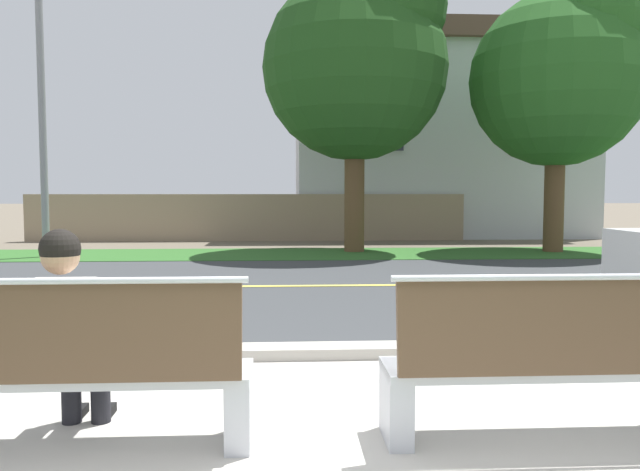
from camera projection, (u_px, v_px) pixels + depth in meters
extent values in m
plane|color=#665B4C|center=(297.00, 274.00, 11.07)|extent=(140.00, 140.00, 0.00)
cube|color=#B7B2A8|center=(319.00, 449.00, 3.49)|extent=(44.00, 3.60, 0.01)
cube|color=#ADA89E|center=(307.00, 352.00, 5.43)|extent=(44.00, 0.30, 0.11)
cube|color=#383A3D|center=(298.00, 286.00, 9.57)|extent=(52.00, 8.00, 0.01)
cube|color=#E0CC4C|center=(298.00, 286.00, 9.57)|extent=(48.00, 0.14, 0.01)
cube|color=#2D6026|center=(294.00, 254.00, 14.55)|extent=(48.00, 2.80, 0.02)
cube|color=silver|center=(239.00, 407.00, 3.55)|extent=(0.14, 0.40, 0.45)
cube|color=silver|center=(87.00, 375.00, 3.49)|extent=(1.84, 0.44, 0.05)
cube|color=brown|center=(74.00, 333.00, 3.27)|extent=(1.77, 0.12, 0.52)
cylinder|color=silver|center=(72.00, 281.00, 3.25)|extent=(1.84, 0.04, 0.04)
cube|color=silver|center=(396.00, 404.00, 3.60)|extent=(0.14, 0.40, 0.45)
cube|color=silver|center=(540.00, 368.00, 3.63)|extent=(1.84, 0.44, 0.05)
cube|color=brown|center=(556.00, 327.00, 3.42)|extent=(1.77, 0.12, 0.52)
cylinder|color=silver|center=(558.00, 277.00, 3.39)|extent=(1.84, 0.04, 0.04)
cylinder|color=black|center=(59.00, 352.00, 3.66)|extent=(0.15, 0.42, 0.15)
cylinder|color=black|center=(90.00, 352.00, 3.67)|extent=(0.15, 0.42, 0.15)
cylinder|color=black|center=(71.00, 391.00, 3.87)|extent=(0.12, 0.12, 0.43)
cube|color=black|center=(76.00, 414.00, 3.96)|extent=(0.09, 0.24, 0.07)
cylinder|color=black|center=(100.00, 390.00, 3.88)|extent=(0.12, 0.12, 0.43)
cube|color=black|center=(105.00, 414.00, 3.97)|extent=(0.09, 0.24, 0.07)
cube|color=silver|center=(62.00, 326.00, 3.46)|extent=(0.34, 0.20, 0.52)
cylinder|color=silver|center=(24.00, 322.00, 3.47)|extent=(0.09, 0.09, 0.46)
cylinder|color=silver|center=(102.00, 321.00, 3.49)|extent=(0.09, 0.09, 0.46)
sphere|color=tan|center=(60.00, 256.00, 3.44)|extent=(0.21, 0.21, 0.21)
sphere|color=black|center=(60.00, 249.00, 3.44)|extent=(0.22, 0.22, 0.22)
cylinder|color=gray|center=(42.00, 93.00, 13.60)|extent=(0.16, 0.16, 7.29)
cylinder|color=brown|center=(354.00, 195.00, 15.04)|extent=(0.49, 0.49, 2.77)
sphere|color=#1E4719|center=(355.00, 68.00, 14.83)|extent=(4.43, 4.43, 4.43)
sphere|color=#1E4719|center=(380.00, 8.00, 14.43)|extent=(3.10, 3.10, 3.10)
cylinder|color=brown|center=(554.00, 199.00, 15.02)|extent=(0.47, 0.47, 2.59)
sphere|color=#23561E|center=(557.00, 80.00, 14.82)|extent=(4.14, 4.14, 4.14)
sphere|color=#23561E|center=(586.00, 24.00, 14.45)|extent=(2.90, 2.90, 2.90)
cube|color=gray|center=(248.00, 218.00, 18.54)|extent=(13.00, 0.36, 1.40)
cube|color=#B7BCC1|center=(430.00, 147.00, 21.90)|extent=(9.42, 6.40, 6.10)
cube|color=brown|center=(431.00, 51.00, 21.66)|extent=(10.18, 6.91, 0.60)
cube|color=#232833|center=(385.00, 129.00, 18.54)|extent=(1.10, 0.06, 1.30)
cube|color=#232833|center=(524.00, 130.00, 18.77)|extent=(1.10, 0.06, 1.30)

